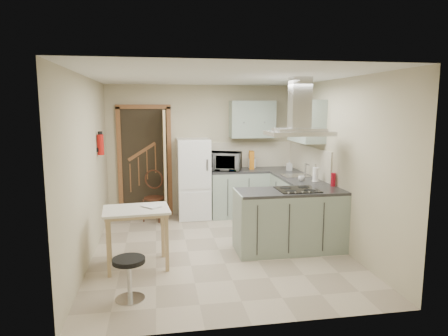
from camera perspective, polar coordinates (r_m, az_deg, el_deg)
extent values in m
plane|color=#B4A38C|center=(6.02, -0.73, -11.57)|extent=(4.20, 4.20, 0.00)
plane|color=silver|center=(5.66, -0.79, 12.89)|extent=(4.20, 4.20, 0.00)
plane|color=#BCB292|center=(7.77, -3.14, 2.53)|extent=(3.60, 0.00, 3.60)
plane|color=#BCB292|center=(5.72, -18.88, -0.19)|extent=(0.00, 4.20, 4.20)
plane|color=#BCB292|center=(6.24, 15.80, 0.67)|extent=(0.00, 4.20, 4.20)
cube|color=brown|center=(7.72, -11.23, 0.84)|extent=(1.10, 0.12, 2.10)
cube|color=white|center=(7.53, -4.36, -1.53)|extent=(0.60, 0.60, 1.50)
cube|color=#9EB2A0|center=(7.71, 2.05, -3.53)|extent=(1.08, 0.60, 0.90)
cube|color=#9EB2A0|center=(7.30, 9.62, -4.37)|extent=(0.60, 1.95, 0.90)
cube|color=beige|center=(7.94, 3.78, 1.93)|extent=(1.68, 0.02, 0.50)
cube|color=#9EB2A0|center=(7.72, 4.05, 6.95)|extent=(0.85, 0.35, 0.70)
cube|color=#9EB2A0|center=(6.90, 11.66, 6.57)|extent=(0.35, 0.90, 0.70)
cube|color=#9EB2A0|center=(5.95, 9.41, -7.38)|extent=(1.55, 0.65, 0.90)
cube|color=black|center=(5.88, 10.44, -3.04)|extent=(0.58, 0.50, 0.01)
cube|color=silver|center=(5.77, 10.67, 4.90)|extent=(0.90, 0.55, 0.10)
cube|color=silver|center=(7.05, 10.18, -1.08)|extent=(0.45, 0.40, 0.01)
cylinder|color=#B2140F|center=(6.56, -17.23, 3.19)|extent=(0.10, 0.10, 0.32)
cube|color=tan|center=(5.43, -12.30, -9.71)|extent=(0.89, 0.70, 0.78)
cube|color=#482F18|center=(7.49, -9.93, -4.24)|extent=(0.50, 0.50, 0.85)
cylinder|color=black|center=(4.63, -13.36, -15.13)|extent=(0.46, 0.46, 0.48)
imported|color=black|center=(7.53, 0.00, 0.99)|extent=(0.73, 0.61, 0.34)
cylinder|color=silver|center=(7.72, 4.04, 0.69)|extent=(0.15, 0.15, 0.22)
cube|color=#C86F17|center=(7.73, 3.94, 1.15)|extent=(0.13, 0.24, 0.34)
imported|color=silver|center=(7.58, 9.32, 0.36)|extent=(0.10, 0.10, 0.20)
cylinder|color=white|center=(6.55, 12.95, -0.90)|extent=(0.11, 0.11, 0.24)
imported|color=silver|center=(6.58, 11.00, -1.47)|extent=(0.14, 0.14, 0.08)
cylinder|color=red|center=(6.25, 15.33, -1.61)|extent=(0.09, 0.09, 0.20)
imported|color=#A6373F|center=(5.30, -11.07, -5.11)|extent=(0.29, 0.29, 0.11)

